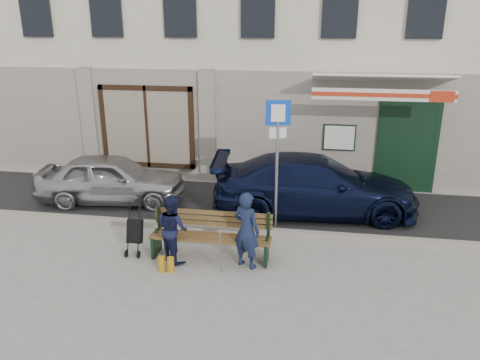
% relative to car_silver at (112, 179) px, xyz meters
% --- Properties ---
extents(ground, '(80.00, 80.00, 0.00)m').
position_rel_car_silver_xyz_m(ground, '(3.48, -2.82, -0.63)').
color(ground, '#9E9991').
rests_on(ground, ground).
extents(asphalt_lane, '(60.00, 3.20, 0.01)m').
position_rel_car_silver_xyz_m(asphalt_lane, '(3.48, 0.28, -0.63)').
color(asphalt_lane, '#282828').
rests_on(asphalt_lane, ground).
extents(curb, '(60.00, 0.18, 0.12)m').
position_rel_car_silver_xyz_m(curb, '(3.48, -1.32, -0.57)').
color(curb, '#9E9384').
rests_on(curb, ground).
extents(building, '(20.00, 8.27, 10.00)m').
position_rel_car_silver_xyz_m(building, '(3.49, 5.64, 4.34)').
color(building, beige).
rests_on(building, ground).
extents(car_silver, '(3.88, 1.97, 1.27)m').
position_rel_car_silver_xyz_m(car_silver, '(0.00, 0.00, 0.00)').
color(car_silver, '#A8A8AD').
rests_on(car_silver, ground).
extents(car_navy, '(5.07, 2.42, 1.43)m').
position_rel_car_silver_xyz_m(car_navy, '(5.17, 0.09, 0.08)').
color(car_navy, black).
rests_on(car_navy, ground).
extents(parking_sign, '(0.53, 0.14, 2.91)m').
position_rel_car_silver_xyz_m(parking_sign, '(4.32, -0.91, 1.34)').
color(parking_sign, gray).
rests_on(parking_sign, ground).
extents(bench, '(2.40, 1.17, 0.98)m').
position_rel_car_silver_xyz_m(bench, '(3.13, -2.58, -0.18)').
color(bench, brown).
rests_on(bench, ground).
extents(man, '(0.65, 0.56, 1.51)m').
position_rel_car_silver_xyz_m(man, '(3.92, -2.80, 0.12)').
color(man, '#161F3D').
rests_on(man, ground).
extents(woman, '(0.83, 0.82, 1.35)m').
position_rel_car_silver_xyz_m(woman, '(2.47, -2.77, 0.04)').
color(woman, '#121634').
rests_on(woman, ground).
extents(stroller, '(0.30, 0.43, 1.04)m').
position_rel_car_silver_xyz_m(stroller, '(1.62, -2.62, -0.17)').
color(stroller, black).
rests_on(stroller, ground).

